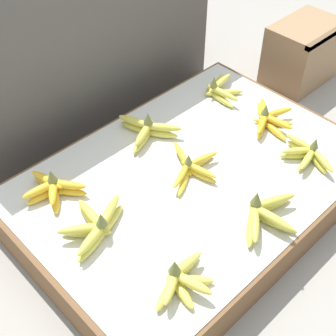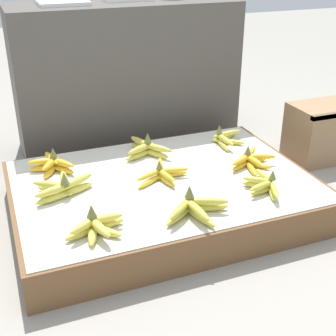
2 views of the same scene
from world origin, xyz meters
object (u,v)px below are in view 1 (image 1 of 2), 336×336
banana_bunch_front_midleft (265,214)px  banana_bunch_back_midright (220,89)px  banana_bunch_middle_midright (268,119)px  banana_bunch_middle_left (95,226)px  banana_bunch_back_midleft (147,130)px  banana_bunch_front_left (181,279)px  wooden_crate (303,53)px  banana_bunch_front_midright (307,154)px  banana_bunch_back_left (53,188)px  banana_bunch_middle_midleft (191,167)px

banana_bunch_front_midleft → banana_bunch_back_midright: (0.41, 0.55, -0.01)m
banana_bunch_middle_midright → banana_bunch_back_midright: 0.26m
banana_bunch_middle_left → banana_bunch_back_midleft: 0.48m
banana_bunch_front_left → banana_bunch_back_midleft: (0.36, 0.55, 0.00)m
wooden_crate → banana_bunch_middle_left: 1.38m
banana_bunch_front_midleft → banana_bunch_middle_midright: (0.40, 0.29, -0.01)m
banana_bunch_front_midright → banana_bunch_front_midleft: bearing=-168.0°
banana_bunch_middle_midright → banana_bunch_back_midleft: (-0.39, 0.27, 0.01)m
wooden_crate → banana_bunch_back_midright: (-0.55, 0.04, 0.03)m
banana_bunch_front_midleft → banana_bunch_back_left: 0.69m
banana_bunch_front_left → banana_bunch_middle_left: bearing=100.2°
banana_bunch_middle_midleft → banana_bunch_back_left: bearing=149.2°
banana_bunch_front_midleft → banana_bunch_middle_midleft: bearing=91.3°
banana_bunch_middle_midleft → banana_bunch_back_midleft: bearing=86.0°
banana_bunch_front_midleft → banana_bunch_middle_midright: banana_bunch_front_midleft is taller
banana_bunch_back_left → banana_bunch_middle_midleft: bearing=-30.8°
banana_bunch_front_midleft → banana_bunch_middle_midleft: size_ratio=1.12×
banana_bunch_front_left → banana_bunch_middle_left: 0.32m
banana_bunch_middle_left → banana_bunch_middle_midleft: banana_bunch_middle_left is taller
wooden_crate → banana_bunch_back_left: 1.38m
banana_bunch_front_midleft → banana_bunch_front_left: bearing=177.1°
banana_bunch_middle_midright → banana_bunch_back_midright: (0.01, 0.26, 0.00)m
banana_bunch_middle_left → banana_bunch_middle_midright: banana_bunch_middle_left is taller
banana_bunch_front_midright → banana_bunch_middle_left: size_ratio=0.94×
banana_bunch_front_midleft → banana_bunch_back_left: bearing=126.7°
wooden_crate → banana_bunch_back_left: bearing=178.0°
banana_bunch_back_midright → banana_bunch_back_left: bearing=179.7°
banana_bunch_back_left → wooden_crate: bearing=-2.0°
banana_bunch_front_midleft → banana_bunch_middle_midleft: 0.31m
banana_bunch_middle_midleft → banana_bunch_back_left: (-0.41, 0.24, 0.01)m
banana_bunch_back_midleft → banana_bunch_middle_left: bearing=-151.2°
banana_bunch_front_left → banana_bunch_back_left: (-0.06, 0.54, 0.00)m
banana_bunch_middle_midleft → banana_bunch_back_left: size_ratio=1.19×
banana_bunch_front_midleft → banana_bunch_middle_left: (-0.41, 0.33, -0.00)m
banana_bunch_middle_midright → banana_bunch_front_midright: bearing=-106.4°
banana_bunch_front_midright → banana_bunch_back_midright: 0.49m
banana_bunch_back_midright → wooden_crate: bearing=-4.5°
banana_bunch_middle_midright → banana_bunch_back_midleft: 0.48m
banana_bunch_front_midright → banana_bunch_back_midleft: size_ratio=0.99×
banana_bunch_middle_midleft → banana_bunch_front_midleft: bearing=-88.7°
banana_bunch_front_midright → banana_bunch_back_midright: bearing=80.9°
banana_bunch_front_midright → banana_bunch_middle_midleft: banana_bunch_front_midright is taller
banana_bunch_middle_midleft → banana_bunch_back_left: banana_bunch_back_left is taller
banana_bunch_front_midright → banana_bunch_back_midright: size_ratio=1.13×
banana_bunch_front_midleft → banana_bunch_back_midright: size_ratio=1.29×
banana_bunch_middle_left → banana_bunch_back_left: 0.23m
banana_bunch_front_midleft → banana_bunch_back_left: size_ratio=1.33×
banana_bunch_front_midright → banana_bunch_back_left: banana_bunch_back_left is taller
banana_bunch_front_left → banana_bunch_front_midright: (0.69, 0.05, -0.00)m
banana_bunch_back_left → banana_bunch_back_midright: 0.83m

